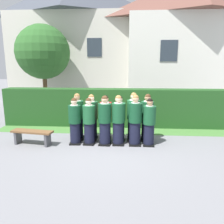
% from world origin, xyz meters
% --- Properties ---
extents(ground_plane, '(60.00, 60.00, 0.00)m').
position_xyz_m(ground_plane, '(0.00, 0.00, 0.00)').
color(ground_plane, slate).
extents(student_front_row_0, '(0.41, 0.51, 1.56)m').
position_xyz_m(student_front_row_0, '(-1.22, -0.02, 0.74)').
color(student_front_row_0, black).
rests_on(student_front_row_0, ground).
extents(student_front_row_1, '(0.41, 0.47, 1.56)m').
position_xyz_m(student_front_row_1, '(-0.75, -0.01, 0.74)').
color(student_front_row_1, black).
rests_on(student_front_row_1, ground).
extents(student_front_row_2, '(0.43, 0.53, 1.64)m').
position_xyz_m(student_front_row_2, '(-0.22, -0.02, 0.78)').
color(student_front_row_2, black).
rests_on(student_front_row_2, ground).
extents(student_front_row_3, '(0.43, 0.53, 1.66)m').
position_xyz_m(student_front_row_3, '(0.22, 0.02, 0.79)').
color(student_front_row_3, black).
rests_on(student_front_row_3, ground).
extents(student_front_row_4, '(0.44, 0.49, 1.68)m').
position_xyz_m(student_front_row_4, '(0.78, 0.02, 0.80)').
color(student_front_row_4, black).
rests_on(student_front_row_4, ground).
extents(student_front_row_5, '(0.41, 0.46, 1.57)m').
position_xyz_m(student_front_row_5, '(1.23, -0.00, 0.75)').
color(student_front_row_5, black).
rests_on(student_front_row_5, ground).
extents(student_rear_row_0, '(0.43, 0.53, 1.64)m').
position_xyz_m(student_rear_row_0, '(-1.23, 0.45, 0.78)').
color(student_rear_row_0, black).
rests_on(student_rear_row_0, ground).
extents(student_rear_row_1, '(0.42, 0.48, 1.61)m').
position_xyz_m(student_rear_row_1, '(-0.73, 0.47, 0.77)').
color(student_rear_row_1, black).
rests_on(student_rear_row_1, ground).
extents(student_in_red_blazer, '(0.41, 0.47, 1.58)m').
position_xyz_m(student_in_red_blazer, '(-0.24, 0.48, 0.75)').
color(student_in_red_blazer, black).
rests_on(student_in_red_blazer, ground).
extents(student_rear_row_3, '(0.41, 0.51, 1.57)m').
position_xyz_m(student_rear_row_3, '(0.25, 0.48, 0.75)').
color(student_rear_row_3, black).
rests_on(student_rear_row_3, ground).
extents(student_rear_row_4, '(0.44, 0.49, 1.69)m').
position_xyz_m(student_rear_row_4, '(0.73, 0.49, 0.80)').
color(student_rear_row_4, black).
rests_on(student_rear_row_4, ground).
extents(student_rear_row_5, '(0.43, 0.47, 1.64)m').
position_xyz_m(student_rear_row_5, '(1.20, 0.49, 0.78)').
color(student_rear_row_5, black).
rests_on(student_rear_row_5, ground).
extents(hedge, '(9.56, 0.70, 1.60)m').
position_xyz_m(hedge, '(0.00, 2.28, 0.80)').
color(hedge, '#214C1E').
rests_on(hedge, ground).
extents(school_building_main, '(8.38, 4.10, 8.19)m').
position_xyz_m(school_building_main, '(-3.30, 8.82, 4.20)').
color(school_building_main, beige).
rests_on(school_building_main, ground).
extents(school_building_annex, '(8.16, 3.80, 7.65)m').
position_xyz_m(school_building_annex, '(4.42, 7.09, 3.93)').
color(school_building_annex, silver).
rests_on(school_building_annex, ground).
extents(oak_tree_left, '(2.99, 2.99, 4.77)m').
position_xyz_m(oak_tree_left, '(-4.21, 5.42, 3.26)').
color(oak_tree_left, brown).
rests_on(oak_tree_left, ground).
extents(wooden_bench, '(1.44, 0.57, 0.48)m').
position_xyz_m(wooden_bench, '(-2.62, -0.22, 0.35)').
color(wooden_bench, brown).
rests_on(wooden_bench, ground).
extents(lawn_strip, '(9.56, 0.90, 0.01)m').
position_xyz_m(lawn_strip, '(0.00, 1.48, 0.00)').
color(lawn_strip, '#477A38').
rests_on(lawn_strip, ground).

